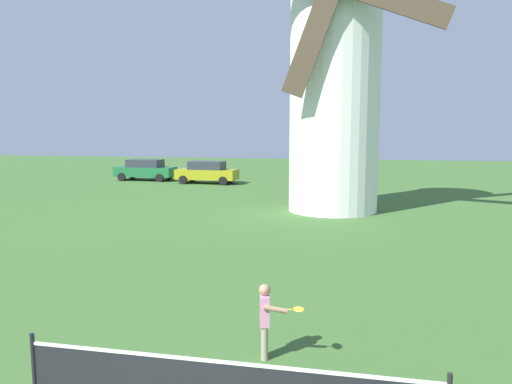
# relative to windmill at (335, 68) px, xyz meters

# --- Properties ---
(windmill) EXTENTS (9.13, 4.76, 14.15)m
(windmill) POSITION_rel_windmill_xyz_m (0.00, 0.00, 0.00)
(windmill) COLOR white
(windmill) RESTS_ON ground_plane
(tennis_net) EXTENTS (5.19, 0.06, 1.10)m
(tennis_net) POSITION_rel_windmill_xyz_m (-0.52, -17.11, -5.82)
(tennis_net) COLOR black
(tennis_net) RESTS_ON ground_plane
(player_far) EXTENTS (0.78, 0.41, 1.25)m
(player_far) POSITION_rel_windmill_xyz_m (-0.38, -14.98, -5.79)
(player_far) COLOR #9E937F
(player_far) RESTS_ON ground_plane
(parked_car_green) EXTENTS (4.46, 1.95, 1.56)m
(parked_car_green) POSITION_rel_windmill_xyz_m (-14.34, 11.01, -5.69)
(parked_car_green) COLOR #1E6638
(parked_car_green) RESTS_ON ground_plane
(parked_car_mustard) EXTENTS (4.33, 2.02, 1.56)m
(parked_car_mustard) POSITION_rel_windmill_xyz_m (-9.19, 9.89, -5.69)
(parked_car_mustard) COLOR #999919
(parked_car_mustard) RESTS_ON ground_plane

